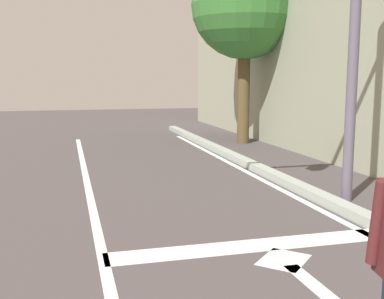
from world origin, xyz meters
TOP-DOWN VIEW (x-y plane):
  - lane_line_center at (-0.31, 6.00)m, footprint 0.12×20.00m
  - lane_line_curbside at (2.88, 6.00)m, footprint 0.12×20.00m
  - stop_bar at (1.36, 5.81)m, footprint 3.34×0.40m
  - lane_arrow_stem at (1.53, 4.48)m, footprint 0.16×1.40m
  - lane_arrow_head at (1.53, 5.33)m, footprint 0.71×0.71m
  - curb_strip at (3.13, 6.00)m, footprint 0.24×24.00m
  - roadside_tree at (4.35, 13.94)m, footprint 3.04×3.04m

SIDE VIEW (x-z plane):
  - lane_line_center at x=-0.31m, z-range 0.00..0.01m
  - lane_line_curbside at x=2.88m, z-range 0.00..0.01m
  - stop_bar at x=1.36m, z-range 0.00..0.01m
  - lane_arrow_stem at x=1.53m, z-range 0.00..0.01m
  - lane_arrow_head at x=1.53m, z-range 0.00..0.01m
  - curb_strip at x=3.13m, z-range 0.00..0.14m
  - roadside_tree at x=4.35m, z-range 1.17..6.62m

